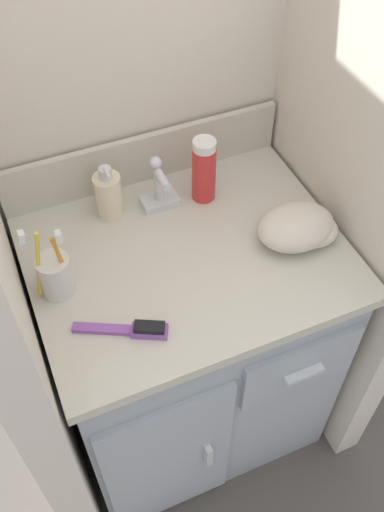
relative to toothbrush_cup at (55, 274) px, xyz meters
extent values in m
plane|color=#4C4742|center=(0.30, -0.01, -0.86)|extent=(6.00, 6.00, 0.00)
cube|color=beige|center=(0.30, 0.33, 0.24)|extent=(0.91, 0.08, 2.20)
cube|color=beige|center=(0.71, -0.01, 0.24)|extent=(0.08, 0.66, 2.20)
cube|color=#9EA8B2|center=(0.30, -0.01, -0.47)|extent=(0.70, 0.54, 0.78)
cube|color=#9EA8B2|center=(0.13, -0.29, -0.51)|extent=(0.33, 0.02, 0.62)
cube|color=#9EA8B2|center=(0.47, -0.29, -0.25)|extent=(0.31, 0.02, 0.19)
cube|color=silver|center=(0.23, -0.31, -0.51)|extent=(0.02, 0.02, 0.09)
cube|color=silver|center=(0.47, -0.31, -0.25)|extent=(0.10, 0.02, 0.01)
cube|color=beige|center=(0.30, -0.01, -0.07)|extent=(0.73, 0.58, 0.03)
ellipsoid|color=#B6B2A4|center=(0.30, -0.01, -0.13)|extent=(0.30, 0.29, 0.16)
cylinder|color=silver|center=(0.30, -0.01, -0.21)|extent=(0.03, 0.03, 0.01)
cube|color=beige|center=(0.30, 0.27, 0.01)|extent=(0.73, 0.02, 0.13)
cube|color=silver|center=(0.30, 0.17, -0.04)|extent=(0.09, 0.06, 0.02)
cylinder|color=silver|center=(0.30, 0.17, 0.01)|extent=(0.02, 0.02, 0.08)
cylinder|color=silver|center=(0.30, 0.14, 0.05)|extent=(0.02, 0.06, 0.02)
sphere|color=silver|center=(0.30, 0.18, 0.07)|extent=(0.03, 0.03, 0.03)
cylinder|color=silver|center=(0.00, 0.00, 0.00)|extent=(0.07, 0.07, 0.10)
cylinder|color=orange|center=(0.02, -0.01, 0.03)|extent=(0.02, 0.01, 0.17)
cube|color=white|center=(0.03, -0.01, 0.12)|extent=(0.01, 0.02, 0.03)
cylinder|color=yellow|center=(-0.03, 0.00, 0.04)|extent=(0.04, 0.01, 0.18)
cube|color=white|center=(-0.04, 0.00, 0.13)|extent=(0.02, 0.02, 0.03)
cylinder|color=beige|center=(0.18, 0.18, 0.00)|extent=(0.07, 0.07, 0.11)
cylinder|color=silver|center=(0.18, 0.18, 0.07)|extent=(0.03, 0.03, 0.03)
cylinder|color=silver|center=(0.18, 0.16, 0.09)|extent=(0.01, 0.04, 0.01)
cylinder|color=red|center=(0.41, 0.15, 0.02)|extent=(0.06, 0.06, 0.15)
cylinder|color=white|center=(0.41, 0.15, 0.11)|extent=(0.06, 0.06, 0.02)
cube|color=purple|center=(0.05, -0.14, -0.05)|extent=(0.12, 0.07, 0.01)
cube|color=purple|center=(0.14, -0.18, -0.05)|extent=(0.08, 0.06, 0.02)
cube|color=black|center=(0.14, -0.18, -0.03)|extent=(0.07, 0.05, 0.01)
ellipsoid|color=beige|center=(0.55, -0.07, -0.01)|extent=(0.19, 0.14, 0.08)
ellipsoid|color=silver|center=(0.59, -0.09, -0.03)|extent=(0.11, 0.10, 0.06)
camera|label=1|loc=(-0.03, -0.81, 0.94)|focal=40.00mm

